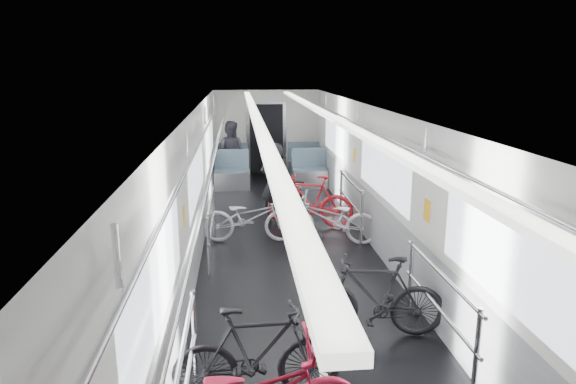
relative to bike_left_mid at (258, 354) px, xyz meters
name	(u,v)px	position (x,y,z in m)	size (l,w,h in m)	color
car_shell	(282,170)	(0.68, 5.37, 0.65)	(3.02, 14.01, 2.41)	black
bike_left_mid	(258,354)	(0.00, 0.00, 0.00)	(0.45, 1.59, 0.96)	black
bike_left_far	(249,217)	(0.03, 4.52, -0.03)	(0.59, 1.70, 0.89)	#B5B5BA
bike_right_near	(375,296)	(1.39, 1.08, 0.01)	(0.46, 1.62, 0.97)	black
bike_right_mid	(330,219)	(1.45, 4.30, -0.03)	(0.59, 1.70, 0.89)	silver
bike_right_far	(310,201)	(1.23, 5.31, 0.04)	(0.48, 1.71, 1.03)	red
bike_aisle	(293,199)	(0.91, 5.56, 0.01)	(0.65, 1.87, 0.98)	black
person_standing	(275,183)	(0.58, 5.66, 0.33)	(0.59, 0.39, 1.62)	black
person_seated	(230,152)	(-0.35, 9.25, 0.36)	(0.81, 0.63, 1.67)	#313039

